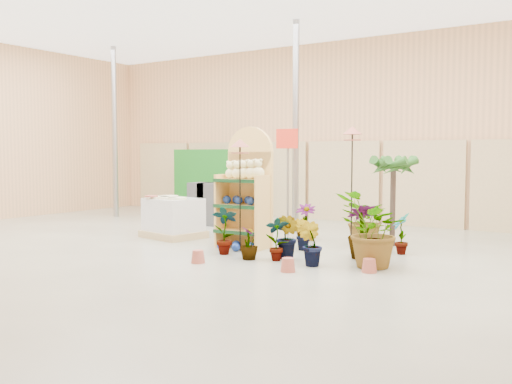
# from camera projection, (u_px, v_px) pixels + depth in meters

# --- Properties ---
(room) EXTENTS (15.20, 12.10, 4.70)m
(room) POSITION_uv_depth(u_px,v_px,m) (223.00, 124.00, 9.95)
(room) COLOR gray
(room) RESTS_ON ground
(display_shelf) EXTENTS (0.95, 0.63, 2.19)m
(display_shelf) POSITION_uv_depth(u_px,v_px,m) (247.00, 192.00, 10.35)
(display_shelf) COLOR #E1AE5A
(display_shelf) RESTS_ON ground
(teddy_bears) EXTENTS (0.81, 0.22, 0.36)m
(teddy_bears) POSITION_uv_depth(u_px,v_px,m) (246.00, 171.00, 10.22)
(teddy_bears) COLOR #F6ECA3
(teddy_bears) RESTS_ON display_shelf
(gazing_balls_shelf) EXTENTS (0.80, 0.27, 0.15)m
(gazing_balls_shelf) POSITION_uv_depth(u_px,v_px,m) (243.00, 200.00, 10.26)
(gazing_balls_shelf) COLOR navy
(gazing_balls_shelf) RESTS_ON display_shelf
(gazing_balls_floor) EXTENTS (0.63, 0.39, 0.15)m
(gazing_balls_floor) POSITION_uv_depth(u_px,v_px,m) (236.00, 246.00, 10.04)
(gazing_balls_floor) COLOR navy
(gazing_balls_floor) RESTS_ON ground
(pallet_stack) EXTENTS (1.27, 1.12, 0.83)m
(pallet_stack) POSITION_uv_depth(u_px,v_px,m) (173.00, 218.00, 11.49)
(pallet_stack) COLOR tan
(pallet_stack) RESTS_ON ground
(charcoal_planters) EXTENTS (0.80, 0.50, 1.00)m
(charcoal_planters) POSITION_uv_depth(u_px,v_px,m) (207.00, 204.00, 13.55)
(charcoal_planters) COLOR #2E2E2F
(charcoal_planters) RESTS_ON ground
(trellis_stock) EXTENTS (2.00, 0.30, 1.80)m
(trellis_stock) POSITION_uv_depth(u_px,v_px,m) (205.00, 182.00, 15.70)
(trellis_stock) COLOR #166419
(trellis_stock) RESTS_ON ground
(offer_sign) EXTENTS (0.50, 0.08, 2.20)m
(offer_sign) POSITION_uv_depth(u_px,v_px,m) (287.00, 160.00, 11.66)
(offer_sign) COLOR gray
(offer_sign) RESTS_ON ground
(bird_table_front) EXTENTS (0.34, 0.34, 1.95)m
(bird_table_front) POSITION_uv_depth(u_px,v_px,m) (240.00, 147.00, 9.80)
(bird_table_front) COLOR black
(bird_table_front) RESTS_ON ground
(bird_table_right) EXTENTS (0.34, 0.34, 2.17)m
(bird_table_right) POSITION_uv_depth(u_px,v_px,m) (352.00, 135.00, 9.94)
(bird_table_right) COLOR black
(bird_table_right) RESTS_ON ground
(bird_table_back) EXTENTS (0.34, 0.34, 1.72)m
(bird_table_back) POSITION_uv_depth(u_px,v_px,m) (237.00, 158.00, 14.08)
(bird_table_back) COLOR black
(bird_table_back) RESTS_ON ground
(palm) EXTENTS (0.70, 0.70, 1.76)m
(palm) POSITION_uv_depth(u_px,v_px,m) (393.00, 164.00, 10.39)
(palm) COLOR #3B2C23
(palm) RESTS_ON ground
(potted_plant_0) EXTENTS (0.50, 0.42, 0.82)m
(potted_plant_0) POSITION_uv_depth(u_px,v_px,m) (225.00, 230.00, 9.60)
(potted_plant_0) COLOR #235519
(potted_plant_0) RESTS_ON ground
(potted_plant_1) EXTENTS (0.49, 0.45, 0.73)m
(potted_plant_1) POSITION_uv_depth(u_px,v_px,m) (288.00, 237.00, 9.15)
(potted_plant_1) COLOR #235519
(potted_plant_1) RESTS_ON ground
(potted_plant_3) EXTENTS (0.70, 0.70, 0.89)m
(potted_plant_3) POSITION_uv_depth(u_px,v_px,m) (363.00, 231.00, 9.21)
(potted_plant_3) COLOR #235519
(potted_plant_3) RESTS_ON ground
(potted_plant_4) EXTENTS (0.41, 0.45, 0.71)m
(potted_plant_4) POSITION_uv_depth(u_px,v_px,m) (401.00, 233.00, 9.62)
(potted_plant_4) COLOR #235519
(potted_plant_4) RESTS_ON ground
(potted_plant_5) EXTENTS (0.33, 0.27, 0.55)m
(potted_plant_5) POSITION_uv_depth(u_px,v_px,m) (302.00, 234.00, 10.03)
(potted_plant_5) COLOR #235519
(potted_plant_5) RESTS_ON ground
(potted_plant_6) EXTENTS (1.18, 1.20, 1.01)m
(potted_plant_6) POSITION_uv_depth(u_px,v_px,m) (366.00, 219.00, 10.33)
(potted_plant_6) COLOR #235519
(potted_plant_6) RESTS_ON ground
(potted_plant_7) EXTENTS (0.41, 0.41, 0.53)m
(potted_plant_7) POSITION_uv_depth(u_px,v_px,m) (249.00, 243.00, 9.15)
(potted_plant_7) COLOR #235519
(potted_plant_7) RESTS_ON ground
(potted_plant_8) EXTENTS (0.45, 0.43, 0.70)m
(potted_plant_8) POSITION_uv_depth(u_px,v_px,m) (277.00, 239.00, 9.04)
(potted_plant_8) COLOR #235519
(potted_plant_8) RESTS_ON ground
(potted_plant_9) EXTENTS (0.41, 0.35, 0.67)m
(potted_plant_9) POSITION_uv_depth(u_px,v_px,m) (310.00, 244.00, 8.64)
(potted_plant_9) COLOR #235519
(potted_plant_9) RESTS_ON ground
(potted_plant_10) EXTENTS (1.16, 1.24, 1.12)m
(potted_plant_10) POSITION_uv_depth(u_px,v_px,m) (372.00, 231.00, 8.43)
(potted_plant_10) COLOR #235519
(potted_plant_10) RESTS_ON ground
(potted_plant_11) EXTENTS (0.52, 0.52, 0.71)m
(potted_plant_11) POSITION_uv_depth(u_px,v_px,m) (305.00, 222.00, 11.17)
(potted_plant_11) COLOR #235519
(potted_plant_11) RESTS_ON ground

